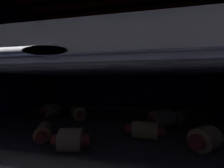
{
  "coord_description": "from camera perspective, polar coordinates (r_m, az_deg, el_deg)",
  "views": [
    {
      "loc": [
        7.49,
        -29.13,
        20.98
      ],
      "look_at": [
        0.0,
        5.22,
        20.16
      ],
      "focal_mm": 24.69,
      "sensor_mm": 36.0,
      "label": 1
    }
  ],
  "objects": [
    {
      "name": "oven_wall_back",
      "position": [
        0.53,
        4.17,
        0.58
      ],
      "size": [
        52.46,
        1.2,
        40.57
      ],
      "primitive_type": "cube",
      "color": "#0C1138",
      "rests_on": "ground_plane"
    },
    {
      "name": "oven_rack_lower",
      "position": [
        0.32,
        -2.1,
        -17.85
      ],
      "size": [
        47.86,
        44.54,
        0.76
      ],
      "color": "#B7B7BC"
    },
    {
      "name": "baking_tray_lower",
      "position": [
        0.32,
        -2.1,
        -16.25
      ],
      "size": [
        42.65,
        34.98,
        2.18
      ],
      "color": "#4C4C51",
      "rests_on": "oven_rack_lower"
    },
    {
      "name": "pig_in_blanket_lower_0",
      "position": [
        0.37,
        23.58,
        -11.1
      ],
      "size": [
        4.27,
        6.14,
        2.75
      ],
      "rotation": [
        0.0,
        0.0,
        2.67
      ],
      "color": "#D8C176",
      "rests_on": "baking_tray_lower"
    },
    {
      "name": "pig_in_blanket_lower_1",
      "position": [
        0.22,
        -14.9,
        -19.33
      ],
      "size": [
        5.09,
        3.49,
        3.0
      ],
      "rotation": [
        0.0,
        0.0,
        4.9
      ],
      "color": "#DAB086",
      "rests_on": "baking_tray_lower"
    },
    {
      "name": "pig_in_blanket_lower_2",
      "position": [
        0.27,
        -23.94,
        -15.8
      ],
      "size": [
        4.09,
        6.03,
        2.4
      ],
      "rotation": [
        0.0,
        0.0,
        0.49
      ],
      "color": "#E6B76F",
      "rests_on": "baking_tray_lower"
    },
    {
      "name": "pig_in_blanket_lower_3",
      "position": [
        0.33,
        17.9,
        -12.1
      ],
      "size": [
        5.97,
        5.23,
        3.4
      ],
      "rotation": [
        0.0,
        0.0,
        5.36
      ],
      "color": "#D4B382",
      "rests_on": "baking_tray_lower"
    },
    {
      "name": "pig_in_blanket_lower_4",
      "position": [
        0.26,
        11.95,
        -16.36
      ],
      "size": [
        6.03,
        2.88,
        2.76
      ],
      "rotation": [
        0.0,
        0.0,
        1.54
      ],
      "color": "#D9BB72",
      "rests_on": "baking_tray_lower"
    },
    {
      "name": "pig_in_blanket_lower_5",
      "position": [
        0.25,
        31.11,
        -16.91
      ],
      "size": [
        5.02,
        5.13,
        3.12
      ],
      "rotation": [
        0.0,
        0.0,
        2.38
      ],
      "color": "#E3BF80",
      "rests_on": "baking_tray_lower"
    },
    {
      "name": "pig_in_blanket_lower_6",
      "position": [
        0.38,
        -12.37,
        -10.23
      ],
      "size": [
        5.01,
        5.94,
        3.16
      ],
      "rotation": [
        0.0,
        0.0,
        3.76
      ],
      "color": "#D4C870",
      "rests_on": "baking_tray_lower"
    },
    {
      "name": "pig_in_blanket_lower_7",
      "position": [
        0.43,
        -21.8,
        -9.06
      ],
      "size": [
        4.15,
        5.65,
        3.16
      ],
      "rotation": [
        0.0,
        0.0,
        5.87
      ],
      "color": "#DDB270",
      "rests_on": "baking_tray_lower"
    },
    {
      "name": "oven_rack_upper",
      "position": [
        0.3,
        -2.12,
        5.08
      ],
      "size": [
        47.74,
        44.54,
        0.64
      ],
      "color": "#B7B7BC"
    },
    {
      "name": "baking_tray_upper",
      "position": [
        0.3,
        -2.12,
        7.02
      ],
      "size": [
        42.65,
        34.98,
        2.82
      ],
      "color": "silver",
      "rests_on": "oven_rack_upper"
    },
    {
      "name": "pig_in_blanket_upper_0",
      "position": [
        0.44,
        -5.07,
        7.54
      ],
      "size": [
        3.72,
        5.27,
        2.9
      ],
      "rotation": [
        0.0,
        0.0,
        6.05
      ],
      "color": "#D5C677",
      "rests_on": "baking_tray_upper"
    },
    {
      "name": "pig_in_blanket_upper_1",
      "position": [
        0.3,
        1.24,
        10.88
      ],
      "size": [
        5.26,
        3.77,
        3.35
      ],
      "rotation": [
        0.0,
        0.0,
        1.69
      ],
      "color": "#ECB26F",
      "rests_on": "baking_tray_upper"
    },
    {
      "name": "pig_in_blanket_upper_2",
      "position": [
        0.26,
        -33.12,
        12.38
      ],
      "size": [
        6.14,
        4.87,
        3.35
      ],
      "rotation": [
        0.0,
        0.0,
        5.22
      ],
      "color": "#ECC57E",
      "rests_on": "baking_tray_upper"
    },
    {
      "name": "pig_in_blanket_upper_3",
      "position": [
        0.43,
        -10.33,
        7.99
      ],
      "size": [
        3.42,
        5.85,
        3.22
      ],
      "rotation": [
        0.0,
        0.0,
        0.06
      ],
      "color": "#EAB77C",
      "rests_on": "baking_tray_upper"
    },
    {
      "name": "pig_in_blanket_upper_4",
      "position": [
        0.49,
        -16.81,
        6.73
      ],
      "size": [
        3.57,
        5.26,
        2.53
      ],
      "rotation": [
        0.0,
        0.0,
        2.81
      ],
      "color": "#D6B970",
      "rests_on": "baking_tray_upper"
    },
    {
      "name": "pig_in_blanket_upper_5",
      "position": [
        0.43,
        4.67,
        7.93
      ],
      "size": [
        4.78,
        4.4,
        3.29
      ],
      "rotation": [
        0.0,
        0.0,
        5.19
      ],
      "color": "#D8BF81",
      "rests_on": "baking_tray_upper"
    },
    {
      "name": "pig_in_blanket_upper_6",
      "position": [
        0.28,
        9.88,
        11.47
      ],
      "size": [
        5.03,
        4.36,
        3.23
      ],
      "rotation": [
        0.0,
        0.0,
        5.29
      ],
      "color": "#E7BA6F",
      "rests_on": "baking_tray_upper"
    },
    {
      "name": "pig_in_blanket_upper_7",
      "position": [
        0.4,
        18.28,
        8.18
      ],
      "size": [
        6.01,
        3.9,
        2.9
      ],
      "rotation": [
        0.0,
        0.0,
        1.23
      ],
      "color": "#DBB377",
      "rests_on": "baking_tray_upper"
    },
    {
      "name": "pig_in_blanket_upper_8",
      "position": [
        0.39,
        -26.23,
        8.56
      ],
      "size": [
        5.96,
        3.77,
        3.25
      ],
      "rotation": [
        0.0,
        0.0,
        1.43
      ],
      "color": "#D6BF7D",
      "rests_on": "baking_tray_upper"
    },
    {
      "name": "pig_in_blanket_upper_9",
      "position": [
        0.25,
        22.89,
        12.42
      ],
      "size": [
        4.97,
        3.19,
        3.07
      ],
      "rotation": [
        0.0,
        0.0,
        4.67
      ],
      "color": "#D5C474",
      "rests_on": "baking_tray_upper"
    },
    {
      "name": "pig_in_blanket_upper_10",
      "position": [
        0.22,
        -3.8,
        13.45
      ],
      "size": [
        5.43,
        3.47,
        2.48
      ],
      "rotation": [
        0.0,
        0.0,
        5.07
      ],
      "color": "#DAB56F",
      "rests_on": "baking_tray_upper"
    }
  ]
}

